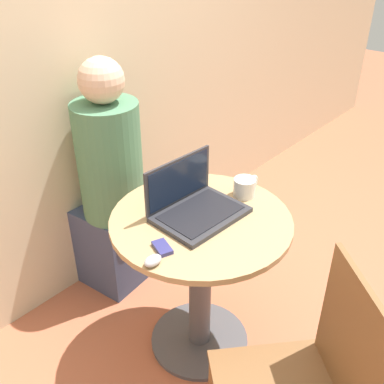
% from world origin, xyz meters
% --- Properties ---
extents(ground_plane, '(12.00, 12.00, 0.00)m').
position_xyz_m(ground_plane, '(0.00, 0.00, 0.00)').
color(ground_plane, '#B26042').
extents(back_wall, '(7.00, 0.05, 2.60)m').
position_xyz_m(back_wall, '(0.00, 0.80, 1.30)').
color(back_wall, beige).
rests_on(back_wall, ground_plane).
extents(round_table, '(0.73, 0.73, 0.71)m').
position_xyz_m(round_table, '(0.00, 0.00, 0.49)').
color(round_table, '#4C4C51').
rests_on(round_table, ground_plane).
extents(laptop, '(0.36, 0.28, 0.21)m').
position_xyz_m(laptop, '(0.01, 0.04, 0.75)').
color(laptop, '#2D2D33').
rests_on(laptop, round_table).
extents(cell_phone, '(0.08, 0.10, 0.02)m').
position_xyz_m(cell_phone, '(-0.24, -0.02, 0.72)').
color(cell_phone, navy).
rests_on(cell_phone, round_table).
extents(computer_mouse, '(0.07, 0.05, 0.03)m').
position_xyz_m(computer_mouse, '(-0.32, -0.06, 0.73)').
color(computer_mouse, '#B2B2B7').
rests_on(computer_mouse, round_table).
extents(coffee_cup, '(0.14, 0.09, 0.08)m').
position_xyz_m(coffee_cup, '(0.26, -0.03, 0.75)').
color(coffee_cup, white).
rests_on(coffee_cup, round_table).
extents(person_seated, '(0.34, 0.49, 1.24)m').
position_xyz_m(person_seated, '(0.03, 0.65, 0.53)').
color(person_seated, '#3D4766').
rests_on(person_seated, ground_plane).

